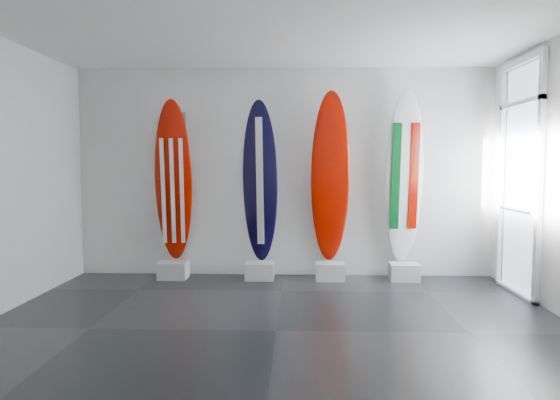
{
  "coord_description": "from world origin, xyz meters",
  "views": [
    {
      "loc": [
        0.2,
        -4.73,
        1.61
      ],
      "look_at": [
        -0.02,
        1.4,
        1.18
      ],
      "focal_mm": 31.86,
      "sensor_mm": 36.0,
      "label": 1
    }
  ],
  "objects_px": {
    "surfboard_swiss": "(330,178)",
    "surfboard_italy": "(404,177)",
    "surfboard_usa": "(174,181)",
    "surfboard_navy": "(260,181)"
  },
  "relations": [
    {
      "from": "surfboard_swiss",
      "to": "surfboard_italy",
      "type": "distance_m",
      "value": 1.03
    },
    {
      "from": "surfboard_swiss",
      "to": "surfboard_italy",
      "type": "xyz_separation_m",
      "value": [
        1.03,
        0.0,
        0.01
      ]
    },
    {
      "from": "surfboard_usa",
      "to": "surfboard_italy",
      "type": "bearing_deg",
      "value": -6.66
    },
    {
      "from": "surfboard_navy",
      "to": "surfboard_italy",
      "type": "bearing_deg",
      "value": 14.71
    },
    {
      "from": "surfboard_navy",
      "to": "surfboard_italy",
      "type": "height_order",
      "value": "surfboard_italy"
    },
    {
      "from": "surfboard_usa",
      "to": "surfboard_navy",
      "type": "height_order",
      "value": "surfboard_usa"
    },
    {
      "from": "surfboard_usa",
      "to": "surfboard_swiss",
      "type": "distance_m",
      "value": 2.23
    },
    {
      "from": "surfboard_usa",
      "to": "surfboard_navy",
      "type": "bearing_deg",
      "value": -6.66
    },
    {
      "from": "surfboard_usa",
      "to": "surfboard_swiss",
      "type": "xyz_separation_m",
      "value": [
        2.23,
        0.0,
        0.05
      ]
    },
    {
      "from": "surfboard_navy",
      "to": "surfboard_swiss",
      "type": "distance_m",
      "value": 1.0
    }
  ]
}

